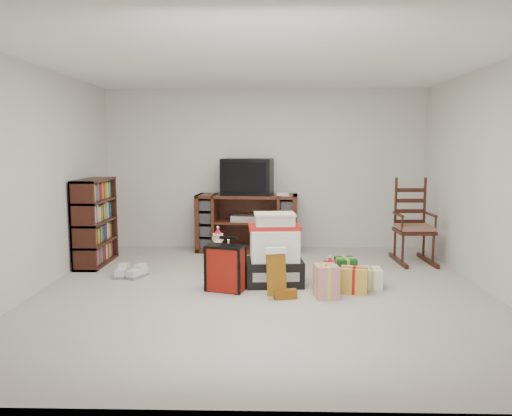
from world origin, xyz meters
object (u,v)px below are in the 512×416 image
(santa_figurine, at_px, (282,252))
(mrs_claus_figurine, at_px, (218,256))
(tv_stand, at_px, (247,223))
(bookshelf, at_px, (95,223))
(teddy_bear, at_px, (329,277))
(sneaker_pair, at_px, (130,273))
(gift_pile, at_px, (274,254))
(gift_cluster, at_px, (346,277))
(red_suitcase, at_px, (226,268))
(rocking_chair, at_px, (413,232))
(crt_television, at_px, (247,177))

(santa_figurine, distance_m, mrs_claus_figurine, 0.87)
(tv_stand, distance_m, bookshelf, 2.23)
(teddy_bear, height_order, sneaker_pair, teddy_bear)
(gift_pile, relative_size, teddy_bear, 2.44)
(gift_pile, relative_size, gift_cluster, 0.90)
(tv_stand, distance_m, red_suitcase, 2.17)
(rocking_chair, distance_m, teddy_bear, 1.97)
(crt_television, bearing_deg, tv_stand, -99.77)
(santa_figurine, relative_size, mrs_claus_figurine, 0.97)
(gift_pile, relative_size, crt_television, 1.02)
(teddy_bear, relative_size, gift_cluster, 0.37)
(crt_television, bearing_deg, santa_figurine, -58.14)
(bookshelf, distance_m, rocking_chair, 4.40)
(bookshelf, height_order, santa_figurine, bookshelf)
(red_suitcase, relative_size, gift_cluster, 0.66)
(mrs_claus_figurine, distance_m, gift_cluster, 1.67)
(gift_pile, relative_size, red_suitcase, 1.35)
(red_suitcase, height_order, mrs_claus_figurine, red_suitcase)
(rocking_chair, xyz_separation_m, teddy_bear, (-1.33, -1.43, -0.27))
(rocking_chair, bearing_deg, tv_stand, 162.51)
(tv_stand, height_order, crt_television, crt_television)
(santa_figurine, distance_m, sneaker_pair, 1.97)
(red_suitcase, relative_size, santa_figurine, 1.07)
(rocking_chair, height_order, sneaker_pair, rocking_chair)
(bookshelf, bearing_deg, santa_figurine, -4.42)
(bookshelf, height_order, gift_cluster, bookshelf)
(sneaker_pair, bearing_deg, crt_television, 57.32)
(tv_stand, relative_size, mrs_claus_figurine, 2.66)
(gift_pile, height_order, mrs_claus_figurine, gift_pile)
(santa_figurine, xyz_separation_m, gift_cluster, (0.69, -0.96, -0.08))
(tv_stand, bearing_deg, gift_cluster, -55.36)
(teddy_bear, height_order, santa_figurine, santa_figurine)
(rocking_chair, bearing_deg, mrs_claus_figurine, -167.00)
(sneaker_pair, relative_size, gift_cluster, 0.42)
(rocking_chair, bearing_deg, teddy_bear, -134.87)
(tv_stand, height_order, teddy_bear, tv_stand)
(tv_stand, distance_m, teddy_bear, 2.33)
(gift_pile, bearing_deg, crt_television, 97.33)
(gift_pile, xyz_separation_m, mrs_claus_figurine, (-0.71, 0.51, -0.13))
(red_suitcase, height_order, teddy_bear, red_suitcase)
(red_suitcase, xyz_separation_m, teddy_bear, (1.17, 0.08, -0.11))
(gift_pile, distance_m, sneaker_pair, 1.84)
(bookshelf, bearing_deg, rocking_chair, 3.12)
(bookshelf, distance_m, gift_cluster, 3.47)
(sneaker_pair, bearing_deg, santa_figurine, 23.03)
(rocking_chair, xyz_separation_m, sneaker_pair, (-3.74, -0.93, -0.36))
(tv_stand, xyz_separation_m, gift_pile, (0.40, -1.88, -0.08))
(santa_figurine, bearing_deg, tv_stand, 115.04)
(mrs_claus_figurine, xyz_separation_m, gift_cluster, (1.52, -0.69, -0.09))
(sneaker_pair, bearing_deg, bookshelf, 141.63)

